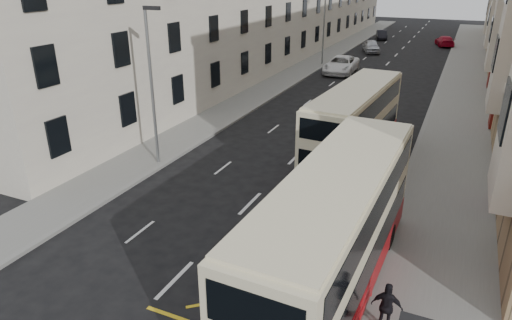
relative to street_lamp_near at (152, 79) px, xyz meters
The scene contains 15 objects.
pavement_right 23.47m from the street_lamp_near, 51.44° to the left, with size 4.00×120.00×0.15m, color slate.
pavement_left 18.60m from the street_lamp_near, 93.66° to the left, with size 3.00×120.00×0.15m, color slate.
kerb_right 22.30m from the street_lamp_near, 55.55° to the left, with size 0.25×120.00×0.15m, color gray.
kerb_left 18.57m from the street_lamp_near, 88.89° to the left, with size 0.25×120.00×0.15m, color gray.
road_markings 33.92m from the street_lamp_near, 79.11° to the left, with size 10.00×110.00×0.01m, color silver, non-canonical shape.
guard_railing 14.56m from the street_lamp_near, 26.38° to the right, with size 0.06×6.56×1.01m.
street_lamp_near is the anchor object (origin of this frame).
street_lamp_far 30.00m from the street_lamp_near, 90.00° to the left, with size 0.93×0.18×8.00m.
double_decker_front 13.31m from the street_lamp_near, 29.94° to the right, with size 2.87×11.13×4.41m.
double_decker_rear 10.76m from the street_lamp_near, 26.90° to the left, with size 3.05×10.47×4.12m.
pedestrian_far 15.65m from the street_lamp_near, 29.49° to the right, with size 0.89×0.37×1.52m, color black.
white_van 27.40m from the street_lamp_near, 83.94° to the left, with size 2.76×5.98×1.66m, color white.
car_silver 40.85m from the street_lamp_near, 85.59° to the left, with size 1.82×4.52×1.54m, color #B5B7BD.
car_dark 52.88m from the street_lamp_near, 87.58° to the left, with size 1.40×4.01×1.32m, color black.
car_red 51.15m from the street_lamp_near, 77.30° to the left, with size 1.93×4.75×1.38m, color #A7061D.
Camera 1 is at (7.77, -6.39, 9.75)m, focal length 32.00 mm.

